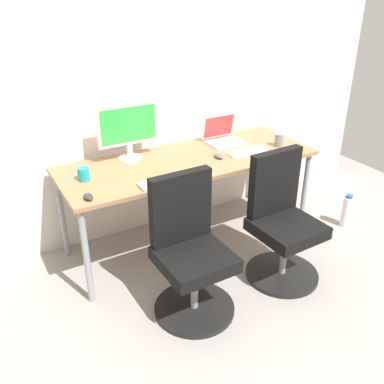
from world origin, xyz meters
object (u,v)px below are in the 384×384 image
at_px(office_chair_left, 190,253).
at_px(water_bottle_on_floor, 347,211).
at_px(open_laptop, 223,136).
at_px(coffee_mug, 84,174).
at_px(office_chair_right, 281,223).
at_px(desktop_monitor, 128,128).

height_order(office_chair_left, water_bottle_on_floor, office_chair_left).
distance_m(water_bottle_on_floor, open_laptop, 1.30).
xyz_separation_m(water_bottle_on_floor, coffee_mug, (-2.17, 0.48, 0.65)).
height_order(office_chair_right, desktop_monitor, desktop_monitor).
bearing_deg(desktop_monitor, coffee_mug, -153.69).
relative_size(office_chair_right, desktop_monitor, 1.96).
xyz_separation_m(desktop_monitor, open_laptop, (0.83, -0.04, -0.19)).
distance_m(office_chair_left, coffee_mug, 0.91).
relative_size(office_chair_left, coffee_mug, 10.22).
xyz_separation_m(office_chair_right, water_bottle_on_floor, (0.97, 0.22, -0.28)).
height_order(office_chair_left, office_chair_right, same).
relative_size(office_chair_right, coffee_mug, 10.22).
xyz_separation_m(desktop_monitor, coffee_mug, (-0.43, -0.21, -0.20)).
distance_m(desktop_monitor, coffee_mug, 0.52).
distance_m(water_bottle_on_floor, desktop_monitor, 2.06).
bearing_deg(office_chair_left, water_bottle_on_floor, 7.33).
bearing_deg(desktop_monitor, office_chair_left, -89.09).
xyz_separation_m(office_chair_left, office_chair_right, (0.76, -0.00, 0.00)).
bearing_deg(office_chair_left, open_laptop, 47.07).
distance_m(office_chair_left, water_bottle_on_floor, 1.76).
bearing_deg(open_laptop, office_chair_left, -132.93).
distance_m(desktop_monitor, open_laptop, 0.85).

